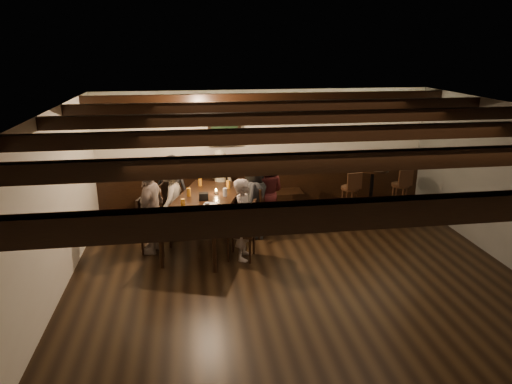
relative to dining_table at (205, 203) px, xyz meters
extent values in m
plane|color=black|center=(1.26, -1.97, -0.72)|extent=(7.00, 7.00, 0.00)
plane|color=black|center=(1.26, -1.97, 1.68)|extent=(7.00, 7.00, 0.00)
plane|color=beige|center=(1.26, 1.53, 0.48)|extent=(6.50, 0.00, 6.50)
plane|color=beige|center=(-1.99, -1.97, 0.48)|extent=(0.00, 7.00, 7.00)
cube|color=black|center=(1.26, 1.49, -0.17)|extent=(6.50, 0.08, 1.10)
cube|color=black|center=(0.46, 1.23, -0.50)|extent=(3.00, 0.45, 0.45)
cube|color=black|center=(0.46, 1.43, 1.03)|extent=(0.62, 0.12, 0.72)
cube|color=black|center=(0.46, 1.37, 1.03)|extent=(0.50, 0.02, 0.58)
cube|color=black|center=(1.26, -4.87, 1.59)|extent=(6.50, 0.10, 0.16)
cube|color=black|center=(1.26, -3.71, 1.59)|extent=(6.50, 0.10, 0.16)
cube|color=black|center=(1.26, -2.55, 1.59)|extent=(6.50, 0.10, 0.16)
cube|color=black|center=(1.26, -1.39, 1.59)|extent=(6.50, 0.10, 0.16)
cube|color=black|center=(1.26, -0.23, 1.59)|extent=(6.50, 0.10, 0.16)
cube|color=black|center=(1.26, 0.93, 1.59)|extent=(6.50, 0.10, 0.16)
sphere|color=#FFE099|center=(-1.49, 0.91, 1.47)|extent=(0.07, 0.07, 0.07)
sphere|color=#FFE099|center=(-0.12, 0.91, 1.47)|extent=(0.07, 0.07, 0.07)
sphere|color=#FFE099|center=(1.26, 0.91, 1.47)|extent=(0.07, 0.07, 0.07)
sphere|color=#FFE099|center=(2.63, 0.91, 1.47)|extent=(0.07, 0.07, 0.07)
sphere|color=#FFE099|center=(4.01, 0.91, 1.47)|extent=(0.07, 0.07, 0.07)
cube|color=black|center=(0.00, 0.00, 0.03)|extent=(1.55, 2.29, 0.06)
cylinder|color=black|center=(-0.69, -0.81, -0.36)|extent=(0.06, 0.06, 0.72)
cylinder|color=black|center=(-0.08, 1.06, -0.36)|extent=(0.06, 0.06, 0.72)
cylinder|color=black|center=(0.08, -1.06, -0.36)|extent=(0.06, 0.06, 0.72)
cylinder|color=black|center=(0.69, 0.81, -0.36)|extent=(0.06, 0.06, 0.72)
cube|color=black|center=(-0.53, 0.64, -0.30)|extent=(0.51, 0.51, 0.05)
cube|color=black|center=(-0.70, 0.70, -0.05)|extent=(0.16, 0.40, 0.45)
cube|color=black|center=(-0.80, -0.21, -0.28)|extent=(0.53, 0.53, 0.05)
cube|color=black|center=(-0.99, -0.15, -0.03)|extent=(0.17, 0.42, 0.46)
cube|color=black|center=(0.80, 0.21, -0.29)|extent=(0.52, 0.52, 0.05)
cube|color=black|center=(0.98, 0.15, -0.04)|extent=(0.17, 0.41, 0.46)
cube|color=black|center=(0.53, -0.64, -0.29)|extent=(0.53, 0.53, 0.05)
cube|color=black|center=(0.71, -0.70, -0.03)|extent=(0.17, 0.41, 0.46)
imported|color=#262528|center=(-0.58, 1.13, -0.08)|extent=(0.72, 0.58, 1.28)
imported|color=gray|center=(0.32, 1.00, -0.02)|extent=(0.59, 0.47, 1.40)
imported|color=maroon|center=(1.13, 0.58, -0.05)|extent=(0.77, 0.68, 1.34)
imported|color=gray|center=(-0.57, 0.66, -0.10)|extent=(0.69, 0.91, 1.25)
imported|color=gray|center=(-0.85, -0.20, -0.01)|extent=(0.59, 0.91, 1.43)
imported|color=#262628|center=(0.85, 0.20, -0.02)|extent=(0.63, 0.79, 1.40)
imported|color=#A29189|center=(0.57, -0.66, -0.07)|extent=(0.44, 0.55, 1.30)
cylinder|color=#BF7219|center=(-0.05, 0.75, 0.13)|extent=(0.07, 0.07, 0.14)
cylinder|color=#BF7219|center=(0.44, 0.54, 0.13)|extent=(0.07, 0.07, 0.14)
cylinder|color=#BF7219|center=(-0.25, 0.19, 0.13)|extent=(0.07, 0.07, 0.14)
cylinder|color=silver|center=(0.35, 0.10, 0.13)|extent=(0.07, 0.07, 0.14)
cylinder|color=#BF7219|center=(-0.35, -0.36, 0.13)|extent=(0.07, 0.07, 0.14)
cylinder|color=silver|center=(0.02, -0.58, 0.13)|extent=(0.07, 0.07, 0.14)
cylinder|color=#BF7219|center=(-0.20, -0.78, 0.13)|extent=(0.07, 0.07, 0.14)
cylinder|color=white|center=(-0.36, -0.62, 0.07)|extent=(0.24, 0.24, 0.01)
cylinder|color=white|center=(0.08, -0.34, 0.07)|extent=(0.24, 0.24, 0.01)
cube|color=black|center=(-0.02, -0.05, 0.12)|extent=(0.15, 0.10, 0.12)
cylinder|color=beige|center=(0.21, 0.25, 0.09)|extent=(0.05, 0.05, 0.05)
cylinder|color=black|center=(3.17, 0.67, -0.70)|extent=(0.42, 0.42, 0.04)
cylinder|color=black|center=(3.17, 0.67, -0.23)|extent=(0.07, 0.07, 0.96)
cylinder|color=black|center=(3.17, 0.67, 0.27)|extent=(0.57, 0.57, 0.05)
cylinder|color=#341D10|center=(2.67, 0.47, -0.01)|extent=(0.33, 0.33, 0.05)
cube|color=#341D10|center=(2.69, 0.32, 0.16)|extent=(0.29, 0.07, 0.31)
cylinder|color=#341D10|center=(3.67, 0.52, -0.01)|extent=(0.33, 0.33, 0.05)
cube|color=#341D10|center=(3.68, 0.37, 0.16)|extent=(0.29, 0.06, 0.31)
camera|label=1|loc=(-0.19, -7.15, 2.49)|focal=32.00mm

